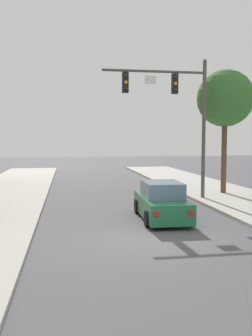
# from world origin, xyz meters

# --- Properties ---
(ground_plane) EXTENTS (120.00, 120.00, 0.00)m
(ground_plane) POSITION_xyz_m (0.00, 0.00, 0.00)
(ground_plane) COLOR #4C4C51
(traffic_signal_mast) EXTENTS (5.69, 0.38, 7.50)m
(traffic_signal_mast) POSITION_xyz_m (3.03, 7.24, 5.30)
(traffic_signal_mast) COLOR #514C47
(traffic_signal_mast) RESTS_ON sidewalk_right
(car_lead_green) EXTENTS (1.96, 4.30, 1.60)m
(car_lead_green) POSITION_xyz_m (1.07, 2.91, 0.72)
(car_lead_green) COLOR #1E663D
(car_lead_green) RESTS_ON ground
(street_tree_second) EXTENTS (3.37, 3.37, 7.34)m
(street_tree_second) POSITION_xyz_m (6.52, 8.79, 5.76)
(street_tree_second) COLOR brown
(street_tree_second) RESTS_ON sidewalk_right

